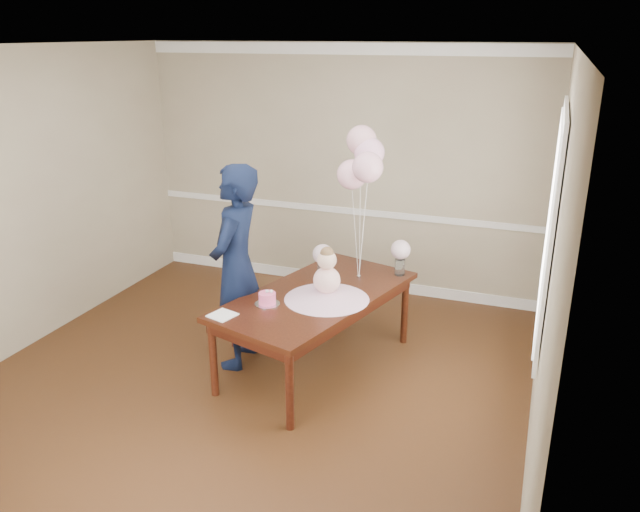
% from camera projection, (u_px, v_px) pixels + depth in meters
% --- Properties ---
extents(floor, '(4.50, 5.00, 0.00)m').
position_uv_depth(floor, '(241.00, 391.00, 5.14)').
color(floor, '#331B0C').
rests_on(floor, ground).
extents(ceiling, '(4.50, 5.00, 0.02)m').
position_uv_depth(ceiling, '(224.00, 46.00, 4.22)').
color(ceiling, white).
rests_on(ceiling, wall_back).
extents(wall_back, '(4.50, 0.02, 2.70)m').
position_uv_depth(wall_back, '(340.00, 170.00, 6.89)').
color(wall_back, tan).
rests_on(wall_back, floor).
extents(wall_left, '(0.02, 5.00, 2.70)m').
position_uv_depth(wall_left, '(3.00, 208.00, 5.42)').
color(wall_left, tan).
rests_on(wall_left, floor).
extents(wall_right, '(0.02, 5.00, 2.70)m').
position_uv_depth(wall_right, '(550.00, 273.00, 3.94)').
color(wall_right, tan).
rests_on(wall_right, floor).
extents(chair_rail_trim, '(4.50, 0.02, 0.07)m').
position_uv_depth(chair_rail_trim, '(339.00, 210.00, 7.03)').
color(chair_rail_trim, white).
rests_on(chair_rail_trim, wall_back).
extents(crown_molding, '(4.50, 0.02, 0.12)m').
position_uv_depth(crown_molding, '(341.00, 49.00, 6.44)').
color(crown_molding, white).
rests_on(crown_molding, wall_back).
extents(baseboard_trim, '(4.50, 0.02, 0.12)m').
position_uv_depth(baseboard_trim, '(338.00, 279.00, 7.31)').
color(baseboard_trim, white).
rests_on(baseboard_trim, floor).
extents(window_frame, '(0.02, 1.66, 1.56)m').
position_uv_depth(window_frame, '(552.00, 222.00, 4.32)').
color(window_frame, white).
rests_on(window_frame, wall_right).
extents(window_blinds, '(0.01, 1.50, 1.40)m').
position_uv_depth(window_blinds, '(549.00, 221.00, 4.33)').
color(window_blinds, white).
rests_on(window_blinds, wall_right).
extents(dining_table_top, '(1.41, 2.05, 0.05)m').
position_uv_depth(dining_table_top, '(317.00, 296.00, 5.30)').
color(dining_table_top, black).
rests_on(dining_table_top, table_leg_fl).
extents(table_apron, '(1.30, 1.94, 0.09)m').
position_uv_depth(table_apron, '(317.00, 303.00, 5.32)').
color(table_apron, black).
rests_on(table_apron, table_leg_fl).
extents(table_leg_fl, '(0.08, 0.08, 0.65)m').
position_uv_depth(table_leg_fl, '(213.00, 359.00, 4.98)').
color(table_leg_fl, black).
rests_on(table_leg_fl, floor).
extents(table_leg_fr, '(0.08, 0.08, 0.65)m').
position_uv_depth(table_leg_fr, '(290.00, 390.00, 4.55)').
color(table_leg_fr, black).
rests_on(table_leg_fr, floor).
extents(table_leg_bl, '(0.08, 0.08, 0.65)m').
position_uv_depth(table_leg_bl, '(336.00, 291.00, 6.29)').
color(table_leg_bl, black).
rests_on(table_leg_bl, floor).
extents(table_leg_br, '(0.08, 0.08, 0.65)m').
position_uv_depth(table_leg_br, '(405.00, 311.00, 5.85)').
color(table_leg_br, black).
rests_on(table_leg_br, floor).
extents(baby_skirt, '(0.88, 0.88, 0.09)m').
position_uv_depth(baby_skirt, '(327.00, 294.00, 5.16)').
color(baby_skirt, '#DAA1BD').
rests_on(baby_skirt, dining_table_top).
extents(baby_torso, '(0.22, 0.22, 0.22)m').
position_uv_depth(baby_torso, '(327.00, 280.00, 5.12)').
color(baby_torso, '#FFA1C2').
rests_on(baby_torso, baby_skirt).
extents(baby_head, '(0.16, 0.16, 0.16)m').
position_uv_depth(baby_head, '(327.00, 260.00, 5.06)').
color(baby_head, beige).
rests_on(baby_head, baby_torso).
extents(baby_hair, '(0.11, 0.11, 0.11)m').
position_uv_depth(baby_hair, '(327.00, 253.00, 5.04)').
color(baby_hair, brown).
rests_on(baby_hair, baby_head).
extents(cake_platter, '(0.25, 0.25, 0.01)m').
position_uv_depth(cake_platter, '(267.00, 304.00, 5.07)').
color(cake_platter, silver).
rests_on(cake_platter, dining_table_top).
extents(birthday_cake, '(0.17, 0.17, 0.09)m').
position_uv_depth(birthday_cake, '(267.00, 298.00, 5.06)').
color(birthday_cake, '#F44D88').
rests_on(birthday_cake, cake_platter).
extents(cake_flower_a, '(0.03, 0.03, 0.03)m').
position_uv_depth(cake_flower_a, '(267.00, 291.00, 5.04)').
color(cake_flower_a, silver).
rests_on(cake_flower_a, birthday_cake).
extents(cake_flower_b, '(0.03, 0.03, 0.03)m').
position_uv_depth(cake_flower_b, '(271.00, 291.00, 5.03)').
color(cake_flower_b, silver).
rests_on(cake_flower_b, birthday_cake).
extents(rose_vase_near, '(0.12, 0.12, 0.15)m').
position_uv_depth(rose_vase_near, '(323.00, 272.00, 5.56)').
color(rose_vase_near, silver).
rests_on(rose_vase_near, dining_table_top).
extents(roses_near, '(0.18, 0.18, 0.18)m').
position_uv_depth(roses_near, '(323.00, 254.00, 5.50)').
color(roses_near, beige).
rests_on(roses_near, rose_vase_near).
extents(rose_vase_far, '(0.12, 0.12, 0.15)m').
position_uv_depth(rose_vase_far, '(400.00, 267.00, 5.67)').
color(rose_vase_far, silver).
rests_on(rose_vase_far, dining_table_top).
extents(roses_far, '(0.18, 0.18, 0.18)m').
position_uv_depth(roses_far, '(401.00, 250.00, 5.61)').
color(roses_far, beige).
rests_on(roses_far, rose_vase_far).
extents(napkin, '(0.23, 0.23, 0.01)m').
position_uv_depth(napkin, '(222.00, 315.00, 4.87)').
color(napkin, white).
rests_on(napkin, dining_table_top).
extents(balloon_weight, '(0.05, 0.05, 0.02)m').
position_uv_depth(balloon_weight, '(359.00, 277.00, 5.62)').
color(balloon_weight, silver).
rests_on(balloon_weight, dining_table_top).
extents(balloon_a, '(0.26, 0.26, 0.26)m').
position_uv_depth(balloon_a, '(352.00, 174.00, 5.36)').
color(balloon_a, '#FFB4C7').
rests_on(balloon_a, balloon_ribbon_a).
extents(balloon_b, '(0.26, 0.26, 0.26)m').
position_uv_depth(balloon_b, '(368.00, 167.00, 5.19)').
color(balloon_b, '#F2ACC1').
rests_on(balloon_b, balloon_ribbon_b).
extents(balloon_c, '(0.26, 0.26, 0.26)m').
position_uv_depth(balloon_c, '(369.00, 153.00, 5.31)').
color(balloon_c, '#EDA8CB').
rests_on(balloon_c, balloon_ribbon_c).
extents(balloon_d, '(0.26, 0.26, 0.26)m').
position_uv_depth(balloon_d, '(362.00, 140.00, 5.34)').
color(balloon_d, '#E2A0AC').
rests_on(balloon_d, balloon_ribbon_d).
extents(balloon_ribbon_a, '(0.08, 0.03, 0.78)m').
position_uv_depth(balloon_ribbon_a, '(355.00, 234.00, 5.52)').
color(balloon_ribbon_a, white).
rests_on(balloon_ribbon_a, balloon_weight).
extents(balloon_ribbon_b, '(0.08, 0.07, 0.87)m').
position_uv_depth(balloon_ribbon_b, '(363.00, 232.00, 5.43)').
color(balloon_ribbon_b, white).
rests_on(balloon_ribbon_b, balloon_weight).
extents(balloon_ribbon_c, '(0.04, 0.08, 0.97)m').
position_uv_depth(balloon_ribbon_c, '(364.00, 224.00, 5.49)').
color(balloon_ribbon_c, silver).
rests_on(balloon_ribbon_c, balloon_weight).
extents(balloon_ribbon_d, '(0.05, 0.11, 1.06)m').
position_uv_depth(balloon_ribbon_d, '(360.00, 218.00, 5.51)').
color(balloon_ribbon_d, white).
rests_on(balloon_ribbon_d, balloon_weight).
extents(dining_chair_seat, '(0.62, 0.62, 0.06)m').
position_uv_depth(dining_chair_seat, '(256.00, 289.00, 5.90)').
color(dining_chair_seat, '#39200F').
rests_on(dining_chair_seat, chair_leg_fl).
extents(chair_leg_fl, '(0.06, 0.06, 0.48)m').
position_uv_depth(chair_leg_fl, '(233.00, 323.00, 5.80)').
color(chair_leg_fl, '#38140F').
rests_on(chair_leg_fl, floor).
extents(chair_leg_fr, '(0.06, 0.06, 0.48)m').
position_uv_depth(chair_leg_fr, '(276.00, 323.00, 5.79)').
color(chair_leg_fr, '#31190D').
rests_on(chair_leg_fr, floor).
extents(chair_leg_bl, '(0.06, 0.06, 0.48)m').
position_uv_depth(chair_leg_bl, '(239.00, 305.00, 6.18)').
color(chair_leg_bl, '#341E0E').
rests_on(chair_leg_bl, floor).
extents(chair_leg_br, '(0.06, 0.06, 0.48)m').
position_uv_depth(chair_leg_br, '(279.00, 306.00, 6.17)').
color(chair_leg_br, '#33140E').
rests_on(chair_leg_br, floor).
extents(chair_back_post_l, '(0.06, 0.06, 0.62)m').
position_uv_depth(chair_back_post_l, '(227.00, 264.00, 5.61)').
color(chair_back_post_l, '#33140D').
rests_on(chair_back_post_l, dining_chair_seat).
extents(chair_back_post_r, '(0.06, 0.06, 0.62)m').
position_uv_depth(chair_back_post_r, '(234.00, 250.00, 5.98)').
color(chair_back_post_r, '#34130E').
rests_on(chair_back_post_r, dining_chair_seat).
extents(chair_slat_low, '(0.17, 0.43, 0.06)m').
position_uv_depth(chair_slat_low, '(232.00, 270.00, 5.84)').
color(chair_slat_low, '#3A1810').
rests_on(chair_slat_low, dining_chair_seat).
extents(chair_slat_mid, '(0.17, 0.43, 0.06)m').
position_uv_depth(chair_slat_mid, '(231.00, 252.00, 5.78)').
color(chair_slat_mid, black).
rests_on(chair_slat_mid, dining_chair_seat).
extents(chair_slat_top, '(0.17, 0.43, 0.06)m').
position_uv_depth(chair_slat_top, '(230.00, 234.00, 5.72)').
color(chair_slat_top, '#3B1910').
rests_on(chair_slat_top, dining_chair_seat).
extents(woman, '(0.49, 0.69, 1.79)m').
position_uv_depth(woman, '(236.00, 268.00, 5.32)').
color(woman, black).
rests_on(woman, floor).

